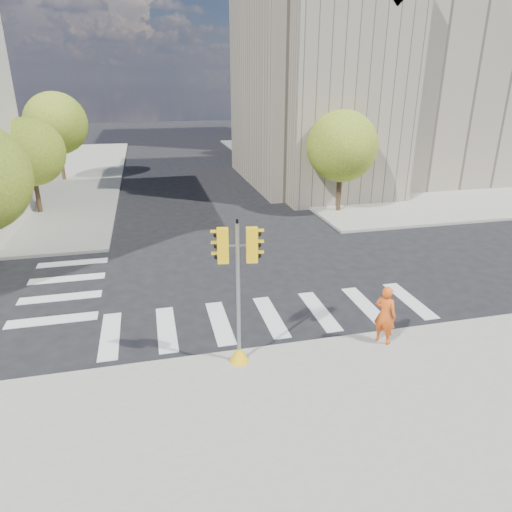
{
  "coord_description": "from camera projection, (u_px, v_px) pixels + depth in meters",
  "views": [
    {
      "loc": [
        -3.89,
        -15.59,
        7.75
      ],
      "look_at": [
        -0.49,
        -1.43,
        2.1
      ],
      "focal_mm": 32.0,
      "sensor_mm": 36.0,
      "label": 1
    }
  ],
  "objects": [
    {
      "name": "tree_lw_mid",
      "position": [
        30.0,
        152.0,
        26.84
      ],
      "size": [
        4.0,
        4.0,
        5.77
      ],
      "color": "#382616",
      "rests_on": "ground"
    },
    {
      "name": "tree_lw_far",
      "position": [
        56.0,
        123.0,
        35.62
      ],
      "size": [
        4.8,
        4.8,
        6.95
      ],
      "color": "#382616",
      "rests_on": "ground"
    },
    {
      "name": "lamp_far",
      "position": [
        271.0,
        115.0,
        43.25
      ],
      "size": [
        0.35,
        0.18,
        8.11
      ],
      "color": "black",
      "rests_on": "sidewalk_far_right"
    },
    {
      "name": "tree_re_near",
      "position": [
        342.0,
        146.0,
        27.02
      ],
      "size": [
        4.2,
        4.2,
        6.16
      ],
      "color": "#382616",
      "rests_on": "ground"
    },
    {
      "name": "sidewalk_far_right",
      "position": [
        391.0,
        162.0,
        45.68
      ],
      "size": [
        28.0,
        40.0,
        0.15
      ],
      "primitive_type": "cube",
      "color": "gray",
      "rests_on": "ground"
    },
    {
      "name": "traffic_signal",
      "position": [
        238.0,
        306.0,
        12.53
      ],
      "size": [
        1.08,
        0.56,
        4.27
      ],
      "rotation": [
        0.0,
        0.0,
        -0.16
      ],
      "color": "yellow",
      "rests_on": "sidewalk_near"
    },
    {
      "name": "ground",
      "position": [
        260.0,
        292.0,
        17.79
      ],
      "size": [
        160.0,
        160.0,
        0.0
      ],
      "primitive_type": "plane",
      "color": "black",
      "rests_on": "ground"
    },
    {
      "name": "tree_re_far",
      "position": [
        251.0,
        118.0,
        48.84
      ],
      "size": [
        4.0,
        4.0,
        5.88
      ],
      "color": "#382616",
      "rests_on": "ground"
    },
    {
      "name": "office_tower",
      "position": [
        353.0,
        15.0,
        55.22
      ],
      "size": [
        20.0,
        18.0,
        30.0
      ],
      "primitive_type": "cube",
      "color": "#9EA0A3",
      "rests_on": "ground"
    },
    {
      "name": "tree_re_mid",
      "position": [
        284.0,
        123.0,
        37.79
      ],
      "size": [
        4.6,
        4.6,
        6.66
      ],
      "color": "#382616",
      "rests_on": "ground"
    },
    {
      "name": "lamp_near",
      "position": [
        325.0,
        130.0,
        30.56
      ],
      "size": [
        0.35,
        0.18,
        8.11
      ],
      "color": "black",
      "rests_on": "sidewalk_far_right"
    },
    {
      "name": "photographer",
      "position": [
        385.0,
        315.0,
        13.83
      ],
      "size": [
        0.77,
        0.82,
        1.88
      ],
      "primitive_type": "imported",
      "rotation": [
        0.0,
        0.0,
        2.22
      ],
      "color": "#EE5916",
      "rests_on": "sidewalk_near"
    },
    {
      "name": "civic_building",
      "position": [
        394.0,
        86.0,
        35.88
      ],
      "size": [
        26.0,
        16.0,
        19.39
      ],
      "color": "gray",
      "rests_on": "ground"
    }
  ]
}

